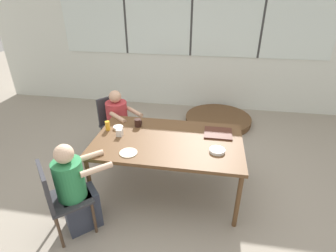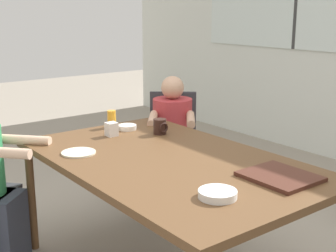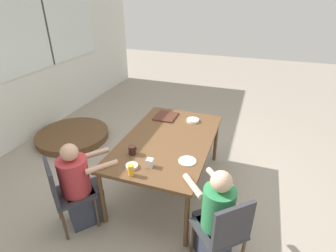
# 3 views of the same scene
# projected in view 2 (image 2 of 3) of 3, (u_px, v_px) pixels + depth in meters

# --- Properties ---
(dining_table) EXTENTS (1.72, 1.05, 0.73)m
(dining_table) POSITION_uv_depth(u_px,v_px,m) (168.00, 167.00, 2.55)
(dining_table) COLOR brown
(dining_table) RESTS_ON ground_plane
(chair_for_woman_green_shirt) EXTENTS (0.56, 0.56, 0.86)m
(chair_for_woman_green_shirt) POSITION_uv_depth(u_px,v_px,m) (173.00, 136.00, 3.83)
(chair_for_woman_green_shirt) COLOR #333338
(chair_for_woman_green_shirt) RESTS_ON ground_plane
(person_woman_green_shirt) EXTENTS (0.62, 0.59, 1.02)m
(person_woman_green_shirt) POSITION_uv_depth(u_px,v_px,m) (172.00, 148.00, 3.68)
(person_woman_green_shirt) COLOR #333847
(person_woman_green_shirt) RESTS_ON ground_plane
(food_tray_dark) EXTENTS (0.33, 0.29, 0.02)m
(food_tray_dark) POSITION_uv_depth(u_px,v_px,m) (280.00, 176.00, 2.23)
(food_tray_dark) COLOR #472319
(food_tray_dark) RESTS_ON dining_table
(coffee_mug) EXTENTS (0.09, 0.08, 0.10)m
(coffee_mug) POSITION_uv_depth(u_px,v_px,m) (160.00, 127.00, 3.02)
(coffee_mug) COLOR black
(coffee_mug) RESTS_ON dining_table
(juice_glass) EXTENTS (0.06, 0.06, 0.12)m
(juice_glass) POSITION_uv_depth(u_px,v_px,m) (112.00, 119.00, 3.19)
(juice_glass) COLOR gold
(juice_glass) RESTS_ON dining_table
(milk_carton_small) EXTENTS (0.07, 0.07, 0.09)m
(milk_carton_small) POSITION_uv_depth(u_px,v_px,m) (112.00, 129.00, 2.98)
(milk_carton_small) COLOR silver
(milk_carton_small) RESTS_ON dining_table
(bowl_white_shallow) EXTENTS (0.17, 0.17, 0.03)m
(bowl_white_shallow) POSITION_uv_depth(u_px,v_px,m) (218.00, 194.00, 2.00)
(bowl_white_shallow) COLOR white
(bowl_white_shallow) RESTS_ON dining_table
(bowl_cereal) EXTENTS (0.13, 0.13, 0.03)m
(bowl_cereal) POSITION_uv_depth(u_px,v_px,m) (127.00, 127.00, 3.14)
(bowl_cereal) COLOR silver
(bowl_cereal) RESTS_ON dining_table
(plate_tortillas) EXTENTS (0.19, 0.19, 0.01)m
(plate_tortillas) POSITION_uv_depth(u_px,v_px,m) (79.00, 153.00, 2.62)
(plate_tortillas) COLOR beige
(plate_tortillas) RESTS_ON dining_table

